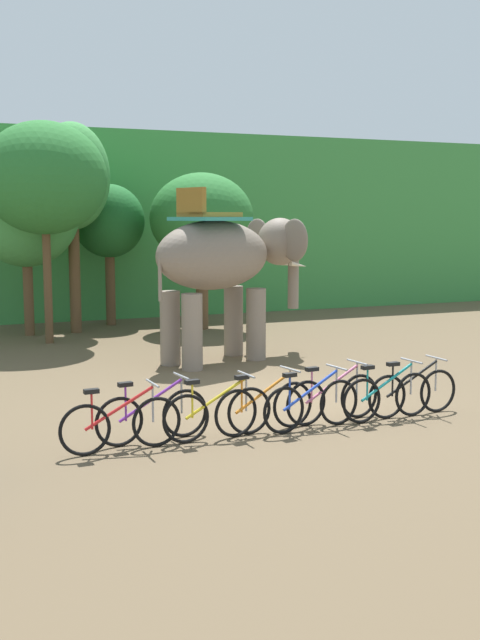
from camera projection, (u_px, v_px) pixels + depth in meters
name	position (u px, v px, depth m)	size (l,w,h in m)	color
ground_plane	(279.00, 400.00, 13.49)	(80.00, 80.00, 0.00)	brown
foliage_hedge	(99.00, 224.00, 26.52)	(36.00, 6.00, 5.84)	#3D8E42
tree_center_left	(25.00, 209.00, 20.41)	(2.88, 2.88, 4.94)	brown
tree_left	(44.00, 178.00, 19.03)	(3.09, 3.09, 5.51)	brown
tree_far_left	(72.00, 178.00, 20.83)	(2.05, 2.05, 5.70)	brown
tree_center_right	(109.00, 222.00, 22.48)	(2.07, 2.07, 4.12)	brown
tree_right	(202.00, 219.00, 21.62)	(2.91, 2.91, 4.40)	brown
elephant	(225.00, 261.00, 16.94)	(4.23, 2.74, 3.78)	gray
bike_red	(121.00, 424.00, 10.47)	(1.71, 0.52, 0.92)	black
bike_purple	(152.00, 415.00, 10.92)	(1.70, 0.52, 0.92)	black
bike_yellow	(218.00, 413.00, 11.06)	(1.71, 0.52, 0.92)	black
bike_orange	(265.00, 407.00, 11.41)	(1.70, 0.52, 0.92)	black
bike_blue	(312.00, 404.00, 11.56)	(1.70, 0.52, 0.92)	black
bike_pink	(333.00, 398.00, 11.99)	(1.71, 0.52, 0.92)	black
bike_teal	(388.00, 396.00, 12.12)	(1.71, 0.52, 0.92)	black
bike_black	(413.00, 392.00, 12.37)	(1.71, 0.52, 0.92)	black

